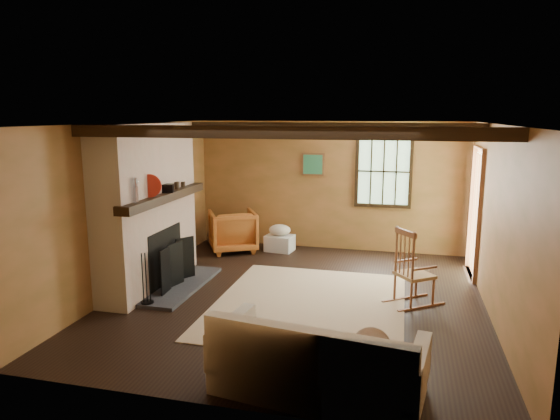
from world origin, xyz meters
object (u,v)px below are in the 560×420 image
(sofa, at_px, (317,367))
(laundry_basket, at_px, (280,243))
(fireplace, at_px, (149,213))
(armchair, at_px, (233,231))
(rocking_chair, at_px, (412,272))

(sofa, relative_size, laundry_basket, 4.01)
(fireplace, xyz_separation_m, sofa, (2.91, -2.36, -0.83))
(sofa, height_order, armchair, sofa)
(armchair, bearing_deg, laundry_basket, 165.54)
(rocking_chair, bearing_deg, laundry_basket, 10.59)
(sofa, xyz_separation_m, laundry_basket, (-1.52, 4.67, -0.12))
(fireplace, xyz_separation_m, armchair, (0.54, 2.10, -0.72))
(rocking_chair, xyz_separation_m, laundry_basket, (-2.37, 2.15, -0.29))
(laundry_basket, bearing_deg, rocking_chair, -42.25)
(fireplace, distance_m, armchair, 2.28)
(rocking_chair, xyz_separation_m, armchair, (-3.22, 1.94, -0.06))
(laundry_basket, bearing_deg, armchair, -166.03)
(fireplace, bearing_deg, rocking_chair, 2.38)
(fireplace, xyz_separation_m, laundry_basket, (1.39, 2.31, -0.95))
(laundry_basket, bearing_deg, fireplace, -120.97)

